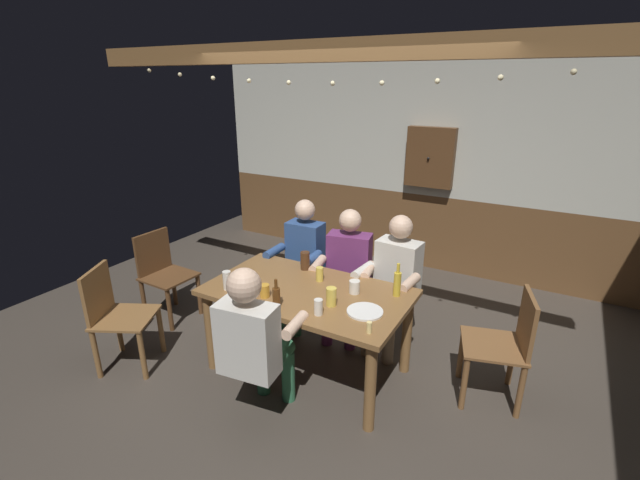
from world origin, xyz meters
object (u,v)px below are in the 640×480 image
person_1 (347,268)px  person_0 (301,258)px  dining_table (308,302)px  wall_dart_cabinet (430,157)px  plate_0 (365,312)px  person_2 (394,278)px  table_candle (369,327)px  chair_empty_far_end (163,272)px  pint_glass_2 (305,261)px  bottle_0 (397,283)px  chair_empty_near_right (116,314)px  pint_glass_6 (320,274)px  chair_empty_near_left (505,344)px  person_3 (254,339)px  pint_glass_3 (331,297)px  pint_glass_4 (252,283)px  pint_glass_5 (318,307)px  bottle_1 (276,296)px  pint_glass_1 (265,291)px  pint_glass_7 (355,287)px  pint_glass_0 (227,280)px

person_1 → person_0: bearing=-10.0°
dining_table → wall_dart_cabinet: size_ratio=2.26×
plate_0 → wall_dart_cabinet: (-0.34, 2.61, 0.68)m
person_2 → table_candle: (0.20, -1.01, 0.11)m
chair_empty_far_end → pint_glass_2: (1.50, 0.27, 0.34)m
bottle_0 → chair_empty_near_right: bearing=-154.7°
wall_dart_cabinet → pint_glass_6: bearing=-94.8°
table_candle → person_0: bearing=138.7°
chair_empty_near_left → chair_empty_far_end: bearing=80.4°
pint_glass_6 → person_3: bearing=-90.6°
plate_0 → person_0: bearing=142.7°
pint_glass_3 → pint_glass_6: (-0.28, 0.32, -0.01)m
chair_empty_far_end → person_2: bearing=107.9°
person_1 → table_candle: 1.21m
pint_glass_3 → table_candle: bearing=-27.9°
wall_dart_cabinet → pint_glass_4: bearing=-101.9°
chair_empty_near_right → chair_empty_far_end: (-0.31, 0.78, 0.00)m
person_0 → pint_glass_5: (0.73, -0.95, 0.13)m
bottle_1 → pint_glass_5: bearing=9.2°
person_2 → chair_empty_far_end: size_ratio=1.39×
plate_0 → bottle_1: bearing=-158.3°
dining_table → pint_glass_1: 0.37m
pint_glass_3 → person_2: bearing=76.7°
plate_0 → table_candle: bearing=-60.4°
table_candle → pint_glass_5: bearing=173.6°
person_2 → plate_0: person_2 is taller
bottle_1 → dining_table: bearing=80.3°
chair_empty_near_left → plate_0: 1.07m
chair_empty_near_right → person_1: bearing=107.5°
bottle_1 → pint_glass_6: bottle_1 is taller
bottle_1 → pint_glass_6: (0.06, 0.53, -0.02)m
person_3 → plate_0: 0.80m
chair_empty_near_left → pint_glass_1: (-1.66, -0.66, 0.31)m
bottle_1 → pint_glass_1: (-0.17, 0.08, -0.03)m
chair_empty_near_left → pint_glass_7: bearing=88.0°
chair_empty_near_right → pint_glass_5: 1.76m
pint_glass_6 → bottle_0: bearing=5.3°
person_3 → bottle_0: 1.15m
person_1 → pint_glass_3: person_1 is taller
chair_empty_near_right → pint_glass_0: pint_glass_0 is taller
chair_empty_far_end → bottle_0: size_ratio=3.32×
person_2 → person_3: person_2 is taller
chair_empty_far_end → pint_glass_3: bearing=86.7°
dining_table → pint_glass_5: 0.42m
person_1 → chair_empty_near_left: (1.43, -0.28, -0.19)m
bottle_1 → pint_glass_1: 0.19m
pint_glass_0 → pint_glass_5: 0.82m
bottle_1 → pint_glass_0: 0.50m
person_0 → chair_empty_near_left: 1.94m
pint_glass_3 → wall_dart_cabinet: size_ratio=0.20×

